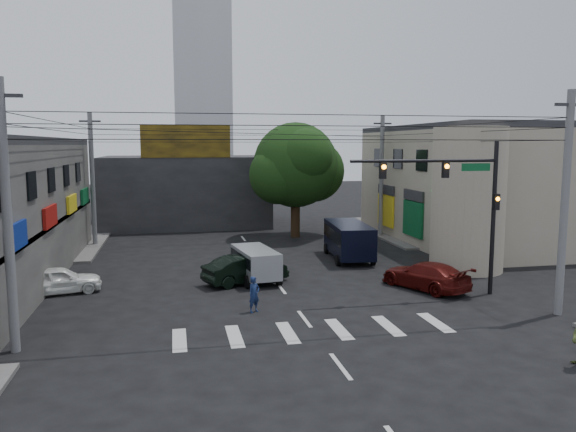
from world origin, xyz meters
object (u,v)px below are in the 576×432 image
object	(u,v)px
street_tree	(295,165)
navy_van	(349,241)
traffic_gantry	(461,193)
traffic_officer	(254,294)
utility_pole_near_left	(7,218)
utility_pole_near_right	(565,205)
white_compact	(59,280)
utility_pole_far_left	(92,180)
maroon_sedan	(425,275)
dark_sedan	(245,269)
silver_minivan	(256,265)
utility_pole_far_right	(381,177)

from	to	relation	value
street_tree	navy_van	xyz separation A→B (m)	(1.43, -8.83, -4.37)
traffic_gantry	traffic_officer	world-z (taller)	traffic_gantry
street_tree	traffic_officer	xyz separation A→B (m)	(-5.86, -18.64, -4.71)
street_tree	traffic_gantry	xyz separation A→B (m)	(3.82, -18.00, -0.64)
utility_pole_near_left	traffic_officer	bearing A→B (deg)	18.30
utility_pole_near_right	white_compact	xyz separation A→B (m)	(-21.00, 7.66, -3.94)
utility_pole_far_left	maroon_sedan	world-z (taller)	utility_pole_far_left
utility_pole_far_left	traffic_officer	bearing A→B (deg)	-63.90
utility_pole_far_left	traffic_officer	size ratio (longest dim) A/B	6.01
utility_pole_far_left	dark_sedan	bearing A→B (deg)	-54.66
white_compact	maroon_sedan	size ratio (longest dim) A/B	0.82
navy_van	utility_pole_far_left	bearing A→B (deg)	68.89
street_tree	utility_pole_near_left	xyz separation A→B (m)	(-14.50, -21.50, -0.87)
utility_pole_near_right	navy_van	bearing A→B (deg)	111.81
white_compact	silver_minivan	size ratio (longest dim) A/B	1.00
silver_minivan	utility_pole_far_right	bearing A→B (deg)	-51.83
traffic_gantry	white_compact	world-z (taller)	traffic_gantry
utility_pole_near_left	maroon_sedan	xyz separation A→B (m)	(17.38, 4.97, -3.93)
white_compact	silver_minivan	world-z (taller)	silver_minivan
utility_pole_far_right	traffic_officer	world-z (taller)	utility_pole_far_right
traffic_officer	dark_sedan	bearing A→B (deg)	53.85
utility_pole_far_left	maroon_sedan	bearing A→B (deg)	-41.78
traffic_gantry	utility_pole_near_right	xyz separation A→B (m)	(2.68, -3.50, -0.23)
traffic_gantry	utility_pole_far_left	bearing A→B (deg)	137.14
utility_pole_near_right	traffic_officer	xyz separation A→B (m)	(-12.36, 2.86, -3.83)
traffic_gantry	utility_pole_near_right	size ratio (longest dim) A/B	0.78
white_compact	utility_pole_near_right	bearing A→B (deg)	-123.30
utility_pole_far_right	navy_van	size ratio (longest dim) A/B	1.62
street_tree	traffic_gantry	bearing A→B (deg)	-78.01
utility_pole_far_right	white_compact	bearing A→B (deg)	-148.56
traffic_officer	utility_pole_near_right	bearing A→B (deg)	-45.96
utility_pole_far_left	utility_pole_far_right	size ratio (longest dim) A/B	1.00
utility_pole_near_left	utility_pole_near_right	world-z (taller)	same
utility_pole_near_right	utility_pole_far_right	xyz separation A→B (m)	(0.00, 20.50, 0.00)
silver_minivan	utility_pole_near_right	bearing A→B (deg)	-134.34
utility_pole_far_left	white_compact	size ratio (longest dim) A/B	2.24
dark_sedan	navy_van	distance (m)	8.47
navy_van	dark_sedan	bearing A→B (deg)	129.23
utility_pole_near_right	utility_pole_far_left	size ratio (longest dim) A/B	1.00
utility_pole_near_left	traffic_gantry	bearing A→B (deg)	10.80
utility_pole_far_left	utility_pole_near_left	bearing A→B (deg)	-90.00
dark_sedan	traffic_officer	world-z (taller)	traffic_officer
dark_sedan	white_compact	world-z (taller)	dark_sedan
utility_pole_near_left	white_compact	bearing A→B (deg)	90.00
silver_minivan	navy_van	distance (m)	7.78
navy_van	traffic_officer	world-z (taller)	navy_van
utility_pole_near_left	maroon_sedan	world-z (taller)	utility_pole_near_left
utility_pole_near_right	silver_minivan	xyz separation A→B (m)	(-11.50, 8.30, -3.76)
street_tree	traffic_officer	bearing A→B (deg)	-107.44
traffic_gantry	maroon_sedan	bearing A→B (deg)	122.59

